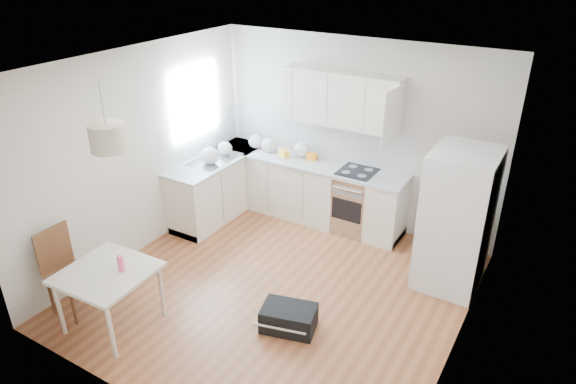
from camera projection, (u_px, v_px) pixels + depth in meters
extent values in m
plane|color=brown|center=(278.00, 289.00, 6.26)|extent=(4.20, 4.20, 0.00)
plane|color=white|center=(275.00, 66.00, 5.07)|extent=(4.20, 4.20, 0.00)
plane|color=silver|center=(355.00, 134.00, 7.29)|extent=(4.20, 0.00, 4.20)
plane|color=silver|center=(139.00, 153.00, 6.63)|extent=(0.00, 4.20, 4.20)
plane|color=silver|center=(471.00, 240.00, 4.70)|extent=(0.00, 4.20, 4.20)
cube|color=#BFE0F9|center=(195.00, 102.00, 7.34)|extent=(0.02, 1.00, 1.00)
cube|color=white|center=(307.00, 190.00, 7.73)|extent=(3.00, 0.60, 0.88)
cube|color=white|center=(219.00, 187.00, 7.82)|extent=(0.60, 1.80, 0.88)
cube|color=#B8BBBD|center=(307.00, 162.00, 7.53)|extent=(3.02, 0.64, 0.04)
cube|color=#B8BBBD|center=(217.00, 159.00, 7.62)|extent=(0.64, 1.82, 0.04)
cube|color=white|center=(317.00, 136.00, 7.62)|extent=(3.00, 0.01, 0.58)
cube|color=white|center=(200.00, 136.00, 7.62)|extent=(0.01, 1.80, 0.58)
cube|color=white|center=(342.00, 99.00, 7.00)|extent=(1.70, 0.32, 0.75)
cube|color=beige|center=(107.00, 273.00, 5.39)|extent=(0.92, 0.92, 0.04)
cylinder|color=white|center=(59.00, 309.00, 5.41)|extent=(0.05, 0.05, 0.66)
cylinder|color=white|center=(111.00, 332.00, 5.09)|extent=(0.05, 0.05, 0.66)
cylinder|color=white|center=(112.00, 273.00, 6.00)|extent=(0.05, 0.05, 0.66)
cylinder|color=white|center=(162.00, 291.00, 5.68)|extent=(0.05, 0.05, 0.66)
cylinder|color=#F24382|center=(120.00, 262.00, 5.34)|extent=(0.08, 0.08, 0.22)
cube|color=black|center=(289.00, 318.00, 5.57)|extent=(0.66, 0.51, 0.27)
cylinder|color=#C5B497|center=(107.00, 138.00, 4.75)|extent=(0.34, 0.34, 0.26)
ellipsoid|color=silver|center=(256.00, 142.00, 7.94)|extent=(0.23, 0.20, 0.21)
ellipsoid|color=silver|center=(269.00, 145.00, 7.79)|extent=(0.24, 0.21, 0.22)
ellipsoid|color=silver|center=(302.00, 150.00, 7.62)|extent=(0.25, 0.21, 0.23)
ellipsoid|color=silver|center=(225.00, 148.00, 7.70)|extent=(0.22, 0.19, 0.20)
ellipsoid|color=silver|center=(210.00, 156.00, 7.37)|extent=(0.28, 0.24, 0.25)
cube|color=orange|center=(312.00, 157.00, 7.52)|extent=(0.16, 0.12, 0.10)
cube|color=yellow|center=(284.00, 153.00, 7.64)|extent=(0.19, 0.16, 0.11)
cube|color=red|center=(268.00, 146.00, 7.89)|extent=(0.19, 0.17, 0.11)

